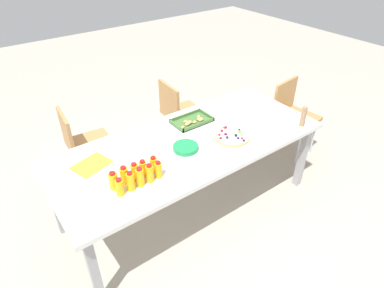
{
  "coord_description": "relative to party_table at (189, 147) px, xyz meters",
  "views": [
    {
      "loc": [
        -1.33,
        -1.85,
        2.26
      ],
      "look_at": [
        -0.02,
        -0.07,
        0.74
      ],
      "focal_mm": 31.24,
      "sensor_mm": 36.0,
      "label": 1
    }
  ],
  "objects": [
    {
      "name": "ground_plane",
      "position": [
        0.0,
        0.0,
        -0.67
      ],
      "size": [
        12.0,
        12.0,
        0.0
      ],
      "primitive_type": "plane",
      "color": "#B2A899"
    },
    {
      "name": "party_table",
      "position": [
        0.0,
        0.0,
        0.0
      ],
      "size": [
        2.28,
        0.96,
        0.72
      ],
      "color": "silver",
      "rests_on": "ground_plane"
    },
    {
      "name": "chair_far_right",
      "position": [
        0.46,
        0.83,
        -0.17
      ],
      "size": [
        0.42,
        0.42,
        0.83
      ],
      "rotation": [
        0.0,
        0.0,
        -1.62
      ],
      "color": "#B7844C",
      "rests_on": "ground_plane"
    },
    {
      "name": "chair_far_left",
      "position": [
        -0.62,
        0.86,
        -0.17
      ],
      "size": [
        0.44,
        0.44,
        0.83
      ],
      "rotation": [
        0.0,
        0.0,
        -1.66
      ],
      "color": "#B7844C",
      "rests_on": "ground_plane"
    },
    {
      "name": "chair_end",
      "position": [
        1.44,
        0.07,
        -0.17
      ],
      "size": [
        0.45,
        0.45,
        0.83
      ],
      "rotation": [
        0.0,
        0.0,
        3.28
      ],
      "color": "#B7844C",
      "rests_on": "ground_plane"
    },
    {
      "name": "juice_bottle_0",
      "position": [
        -0.73,
        -0.24,
        0.12
      ],
      "size": [
        0.06,
        0.06,
        0.13
      ],
      "color": "#F8AF14",
      "rests_on": "party_table"
    },
    {
      "name": "juice_bottle_1",
      "position": [
        -0.65,
        -0.24,
        0.13
      ],
      "size": [
        0.05,
        0.05,
        0.15
      ],
      "color": "#F8AE14",
      "rests_on": "party_table"
    },
    {
      "name": "juice_bottle_2",
      "position": [
        -0.58,
        -0.23,
        0.13
      ],
      "size": [
        0.06,
        0.06,
        0.15
      ],
      "color": "#F8AE14",
      "rests_on": "party_table"
    },
    {
      "name": "juice_bottle_3",
      "position": [
        -0.5,
        -0.23,
        0.12
      ],
      "size": [
        0.06,
        0.06,
        0.14
      ],
      "color": "#F9AC14",
      "rests_on": "party_table"
    },
    {
      "name": "juice_bottle_4",
      "position": [
        -0.43,
        -0.23,
        0.12
      ],
      "size": [
        0.05,
        0.05,
        0.13
      ],
      "color": "#F9AC14",
      "rests_on": "party_table"
    },
    {
      "name": "juice_bottle_5",
      "position": [
        -0.74,
        -0.15,
        0.12
      ],
      "size": [
        0.06,
        0.06,
        0.14
      ],
      "color": "#FAAF14",
      "rests_on": "party_table"
    },
    {
      "name": "juice_bottle_6",
      "position": [
        -0.66,
        -0.15,
        0.12
      ],
      "size": [
        0.06,
        0.06,
        0.15
      ],
      "color": "#FAAE14",
      "rests_on": "party_table"
    },
    {
      "name": "juice_bottle_7",
      "position": [
        -0.58,
        -0.16,
        0.12
      ],
      "size": [
        0.06,
        0.06,
        0.14
      ],
      "color": "#F8AB14",
      "rests_on": "party_table"
    },
    {
      "name": "juice_bottle_8",
      "position": [
        -0.51,
        -0.16,
        0.12
      ],
      "size": [
        0.06,
        0.06,
        0.13
      ],
      "color": "#F9AC14",
      "rests_on": "party_table"
    },
    {
      "name": "juice_bottle_9",
      "position": [
        -0.43,
        -0.16,
        0.12
      ],
      "size": [
        0.06,
        0.06,
        0.13
      ],
      "color": "#F9AD14",
      "rests_on": "party_table"
    },
    {
      "name": "fruit_pizza",
      "position": [
        0.33,
        -0.16,
        0.07
      ],
      "size": [
        0.3,
        0.3,
        0.05
      ],
      "color": "tan",
      "rests_on": "party_table"
    },
    {
      "name": "snack_tray",
      "position": [
        0.21,
        0.24,
        0.07
      ],
      "size": [
        0.35,
        0.22,
        0.04
      ],
      "color": "#477238",
      "rests_on": "party_table"
    },
    {
      "name": "plate_stack",
      "position": [
        -0.08,
        -0.07,
        0.07
      ],
      "size": [
        0.2,
        0.2,
        0.03
      ],
      "color": "#1E8C4C",
      "rests_on": "party_table"
    },
    {
      "name": "napkin_stack",
      "position": [
        0.85,
        -0.12,
        0.06
      ],
      "size": [
        0.15,
        0.15,
        0.02
      ],
      "primitive_type": "cube",
      "color": "white",
      "rests_on": "party_table"
    },
    {
      "name": "cardboard_tube",
      "position": [
        0.95,
        -0.39,
        0.15
      ],
      "size": [
        0.04,
        0.04,
        0.18
      ],
      "primitive_type": "cylinder",
      "color": "#9E7A56",
      "rests_on": "party_table"
    },
    {
      "name": "paper_folder",
      "position": [
        -0.77,
        0.18,
        0.06
      ],
      "size": [
        0.31,
        0.27,
        0.01
      ],
      "primitive_type": "cube",
      "rotation": [
        0.0,
        0.0,
        0.29
      ],
      "color": "yellow",
      "rests_on": "party_table"
    }
  ]
}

